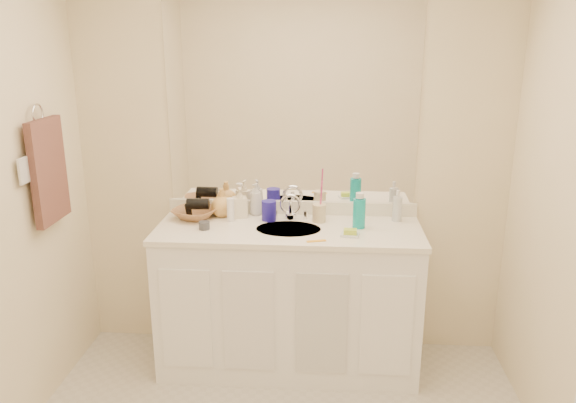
{
  "coord_description": "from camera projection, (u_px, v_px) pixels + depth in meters",
  "views": [
    {
      "loc": [
        0.21,
        -2.0,
        1.94
      ],
      "look_at": [
        0.0,
        0.97,
        1.05
      ],
      "focal_mm": 35.0,
      "sensor_mm": 36.0,
      "label": 1
    }
  ],
  "objects": [
    {
      "name": "tan_cup",
      "position": [
        319.0,
        213.0,
        3.29
      ],
      "size": [
        0.09,
        0.09,
        0.11
      ],
      "primitive_type": "cylinder",
      "rotation": [
        0.0,
        0.0,
        -0.15
      ],
      "color": "beige",
      "rests_on": "countertop"
    },
    {
      "name": "toothbrush",
      "position": [
        321.0,
        197.0,
        3.27
      ],
      "size": [
        0.02,
        0.04,
        0.2
      ],
      "primitive_type": "cylinder",
      "rotation": [
        0.14,
        0.0,
        0.34
      ],
      "color": "#DB397C",
      "rests_on": "tan_cup"
    },
    {
      "name": "soap_dish",
      "position": [
        350.0,
        235.0,
        3.08
      ],
      "size": [
        0.11,
        0.1,
        0.01
      ],
      "primitive_type": "cube",
      "rotation": [
        0.0,
        0.0,
        -0.22
      ],
      "color": "silver",
      "rests_on": "countertop"
    },
    {
      "name": "hair_dryer",
      "position": [
        198.0,
        204.0,
        3.35
      ],
      "size": [
        0.14,
        0.07,
        0.07
      ],
      "primitive_type": "cylinder",
      "rotation": [
        0.0,
        1.57,
        0.06
      ],
      "color": "black",
      "rests_on": "wicker_basket"
    },
    {
      "name": "backsplash",
      "position": [
        292.0,
        207.0,
        3.45
      ],
      "size": [
        1.52,
        0.03,
        0.08
      ],
      "primitive_type": "cube",
      "color": "white",
      "rests_on": "countertop"
    },
    {
      "name": "wall_back",
      "position": [
        292.0,
        162.0,
        3.38
      ],
      "size": [
        2.6,
        0.02,
        2.4
      ],
      "primitive_type": "cube",
      "color": "#F7E7C1",
      "rests_on": "floor"
    },
    {
      "name": "sink_basin",
      "position": [
        288.0,
        231.0,
        3.19
      ],
      "size": [
        0.37,
        0.37,
        0.02
      ],
      "primitive_type": "cylinder",
      "color": "beige",
      "rests_on": "countertop"
    },
    {
      "name": "hand_towel",
      "position": [
        49.0,
        171.0,
        2.95
      ],
      "size": [
        0.04,
        0.32,
        0.55
      ],
      "primitive_type": "cube",
      "color": "#442924",
      "rests_on": "towel_ring"
    },
    {
      "name": "wicker_basket",
      "position": [
        195.0,
        213.0,
        3.36
      ],
      "size": [
        0.33,
        0.33,
        0.06
      ],
      "primitive_type": "imported",
      "rotation": [
        0.0,
        0.0,
        -0.37
      ],
      "color": "#90603A",
      "rests_on": "countertop"
    },
    {
      "name": "clear_pump_bottle",
      "position": [
        397.0,
        209.0,
        3.3
      ],
      "size": [
        0.06,
        0.06,
        0.15
      ],
      "primitive_type": "cylinder",
      "rotation": [
        0.0,
        0.0,
        -0.18
      ],
      "color": "silver",
      "rests_on": "countertop"
    },
    {
      "name": "vanity_cabinet",
      "position": [
        289.0,
        300.0,
        3.34
      ],
      "size": [
        1.5,
        0.55,
        0.85
      ],
      "primitive_type": "cube",
      "color": "white",
      "rests_on": "floor"
    },
    {
      "name": "soap_bottle_yellow",
      "position": [
        222.0,
        202.0,
        3.39
      ],
      "size": [
        0.15,
        0.15,
        0.17
      ],
      "primitive_type": "imported",
      "rotation": [
        0.0,
        0.0,
        0.15
      ],
      "color": "#E1AC57",
      "rests_on": "countertop"
    },
    {
      "name": "soap_bottle_cream",
      "position": [
        240.0,
        202.0,
        3.38
      ],
      "size": [
        0.1,
        0.1,
        0.18
      ],
      "primitive_type": "imported",
      "rotation": [
        0.0,
        0.0,
        0.28
      ],
      "color": "#F7ECC9",
      "rests_on": "countertop"
    },
    {
      "name": "orange_comb",
      "position": [
        316.0,
        241.0,
        2.99
      ],
      "size": [
        0.11,
        0.05,
        0.0
      ],
      "primitive_type": "cube",
      "rotation": [
        0.0,
        0.0,
        0.28
      ],
      "color": "#F7A51A",
      "rests_on": "countertop"
    },
    {
      "name": "countertop",
      "position": [
        289.0,
        230.0,
        3.21
      ],
      "size": [
        1.52,
        0.57,
        0.03
      ],
      "primitive_type": "cube",
      "color": "white",
      "rests_on": "vanity_cabinet"
    },
    {
      "name": "blue_mug",
      "position": [
        269.0,
        211.0,
        3.32
      ],
      "size": [
        0.09,
        0.09,
        0.12
      ],
      "primitive_type": "cylinder",
      "rotation": [
        0.0,
        0.0,
        0.07
      ],
      "color": "#1E169C",
      "rests_on": "countertop"
    },
    {
      "name": "mouthwash_bottle",
      "position": [
        359.0,
        213.0,
        3.19
      ],
      "size": [
        0.08,
        0.08,
        0.17
      ],
      "primitive_type": "cylinder",
      "rotation": [
        0.0,
        0.0,
        0.13
      ],
      "color": "#0EA4A8",
      "rests_on": "countertop"
    },
    {
      "name": "extra_white_bottle",
      "position": [
        231.0,
        210.0,
        3.3
      ],
      "size": [
        0.05,
        0.05,
        0.14
      ],
      "primitive_type": "cylinder",
      "rotation": [
        0.0,
        0.0,
        0.06
      ],
      "color": "white",
      "rests_on": "countertop"
    },
    {
      "name": "switch_plate",
      "position": [
        23.0,
        171.0,
        2.75
      ],
      "size": [
        0.01,
        0.08,
        0.13
      ],
      "primitive_type": "cube",
      "color": "silver",
      "rests_on": "wall_left"
    },
    {
      "name": "mirror",
      "position": [
        292.0,
        102.0,
        3.27
      ],
      "size": [
        1.48,
        0.01,
        1.2
      ],
      "primitive_type": "cube",
      "color": "white",
      "rests_on": "wall_back"
    },
    {
      "name": "green_soap",
      "position": [
        350.0,
        231.0,
        3.07
      ],
      "size": [
        0.07,
        0.06,
        0.03
      ],
      "primitive_type": "cube",
      "rotation": [
        0.0,
        0.0,
        -0.06
      ],
      "color": "#B5D634",
      "rests_on": "soap_dish"
    },
    {
      "name": "dark_jar",
      "position": [
        204.0,
        225.0,
        3.18
      ],
      "size": [
        0.08,
        0.08,
        0.04
      ],
      "primitive_type": "cylinder",
      "rotation": [
        0.0,
        0.0,
        0.34
      ],
      "color": "#3C3D44",
      "rests_on": "countertop"
    },
    {
      "name": "towel_ring",
      "position": [
        38.0,
        114.0,
        2.87
      ],
      "size": [
        0.01,
        0.11,
        0.11
      ],
      "primitive_type": "torus",
      "rotation": [
        0.0,
        1.57,
        0.0
      ],
      "color": "silver",
      "rests_on": "wall_left"
    },
    {
      "name": "faucet",
      "position": [
        290.0,
        210.0,
        3.35
      ],
      "size": [
        0.02,
        0.02,
        0.11
      ],
      "primitive_type": "cylinder",
      "color": "silver",
      "rests_on": "countertop"
    },
    {
      "name": "soap_bottle_white",
      "position": [
        256.0,
        199.0,
        3.41
      ],
      "size": [
        0.1,
        0.1,
        0.2
      ],
      "primitive_type": "imported",
      "rotation": [
        0.0,
        0.0,
        -0.38
      ],
      "color": "silver",
      "rests_on": "countertop"
    }
  ]
}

